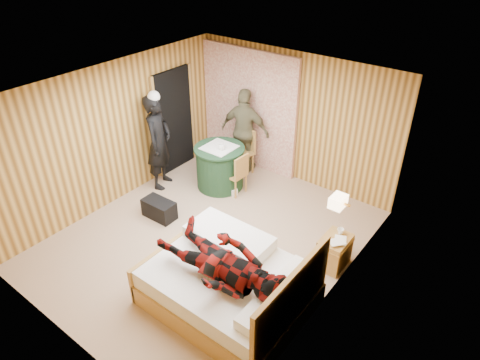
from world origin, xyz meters
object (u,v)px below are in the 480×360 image
Objects in this scene: nightstand at (334,251)px; woman_standing at (159,142)px; duffel_bag at (159,209)px; chair_near at (237,172)px; chair_far at (244,147)px; round_table at (220,167)px; man_on_bed at (221,256)px; wall_lamp at (338,201)px; bed at (231,284)px; man_at_table at (245,131)px.

woman_standing is (-3.67, 0.03, 0.65)m from nightstand.
chair_near is at bearing 64.77° from duffel_bag.
chair_far is 1.71m from woman_standing.
round_table is 0.54× the size of man_on_bed.
chair_near is 1.42× the size of duffel_bag.
round_table is (-2.80, 0.90, -0.88)m from wall_lamp.
chair_far is at bearing 122.55° from man_on_bed.
round_table is at bearing -89.37° from chair_near.
duffel_bag is at bearing -165.68° from nightstand.
chair_near is at bearing 125.99° from bed.
duffel_bag is (-0.21, -2.16, -0.37)m from chair_far.
man_on_bed reaches higher than chair_far.
man_at_table is at bearing 124.02° from bed.
wall_lamp is 0.15× the size of man_on_bed.
woman_standing reaches higher than wall_lamp.
man_on_bed is at bearing -83.06° from bed.
bed is 0.70m from man_on_bed.
man_at_table is (0.92, 1.43, -0.05)m from woman_standing.
bed is at bearing -122.46° from wall_lamp.
bed reaches higher than chair_far.
man_at_table is at bearing 90.00° from round_table.
wall_lamp is 0.15× the size of man_at_table.
nightstand is 0.55× the size of round_table.
chair_near is 0.45× the size of woman_standing.
man_on_bed is at bearing -143.39° from woman_standing.
man_at_table is at bearing 148.78° from wall_lamp.
man_at_table is at bearing 83.81° from duffel_bag.
chair_near is at bearing -43.50° from chair_far.
bed is 3.95× the size of nightstand.
man_on_bed is at bearing 36.16° from chair_near.
man_on_bed is (2.02, -3.18, 0.13)m from man_at_table.
duffel_bag is at bearing 161.31° from bed.
bed is 3.60m from man_at_table.
wall_lamp is 2.65m from chair_near.
duffel_bag is at bearing -170.09° from wall_lamp.
bed reaches higher than nightstand.
chair_near is 0.48× the size of man_at_table.
chair_far is 1.60× the size of duffel_bag.
round_table is 0.75m from chair_far.
chair_far reaches higher than chair_near.
man_on_bed is at bearing -39.52° from chair_far.
wall_lamp is 1.71m from man_on_bed.
woman_standing is (-2.92, 1.52, 0.59)m from bed.
man_at_table reaches higher than duffel_bag.
round_table reaches higher than duffel_bag.
wall_lamp is 0.28× the size of chair_far.
chair_far is 2.20m from duffel_bag.
man_at_table is (-2.75, 1.47, 0.60)m from nightstand.
chair_far is at bearing -149.01° from chair_near.
wall_lamp is 0.50× the size of nightstand.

